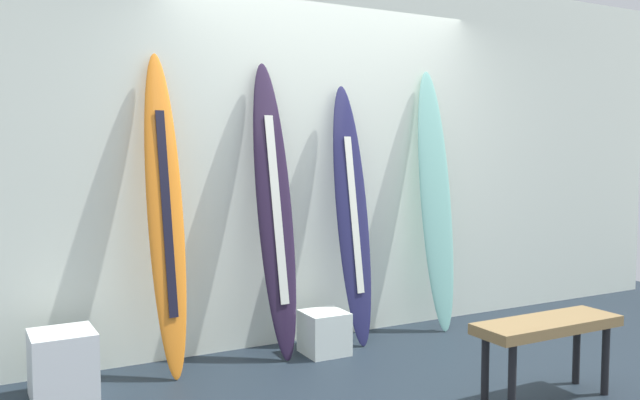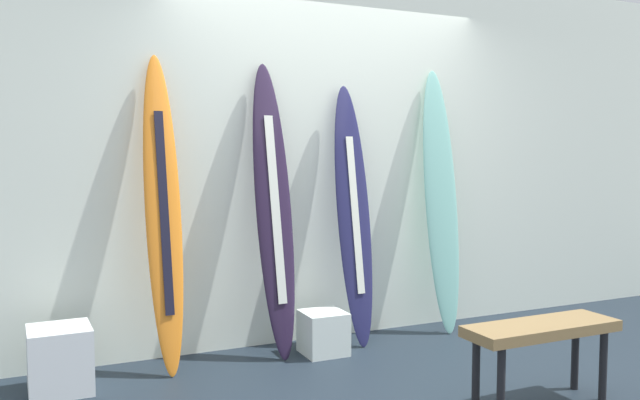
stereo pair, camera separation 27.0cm
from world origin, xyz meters
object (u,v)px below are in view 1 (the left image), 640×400
(surfboard_navy, at_px, (352,214))
(surfboard_charcoal, at_px, (275,209))
(surfboard_seafoam, at_px, (436,202))
(display_block_center, at_px, (324,333))
(bench, at_px, (547,331))
(display_block_left, at_px, (63,365))
(surfboard_sunset, at_px, (165,213))

(surfboard_navy, bearing_deg, surfboard_charcoal, -178.96)
(surfboard_seafoam, height_order, display_block_center, surfboard_seafoam)
(surfboard_navy, distance_m, display_block_center, 0.87)
(display_block_center, height_order, bench, bench)
(bench, bearing_deg, display_block_left, 151.39)
(surfboard_sunset, xyz_separation_m, display_block_left, (-0.64, -0.15, -0.83))
(surfboard_navy, height_order, display_block_center, surfboard_navy)
(surfboard_sunset, distance_m, display_block_center, 1.38)
(surfboard_seafoam, xyz_separation_m, display_block_center, (-1.10, -0.18, -0.86))
(surfboard_sunset, height_order, bench, surfboard_sunset)
(surfboard_sunset, distance_m, surfboard_navy, 1.38)
(display_block_center, relative_size, bench, 0.33)
(surfboard_sunset, relative_size, display_block_left, 5.32)
(bench, bearing_deg, surfboard_seafoam, 75.64)
(surfboard_charcoal, relative_size, display_block_left, 5.28)
(display_block_center, bearing_deg, surfboard_navy, 25.59)
(surfboard_sunset, xyz_separation_m, display_block_center, (1.06, -0.13, -0.87))
(display_block_left, bearing_deg, surfboard_sunset, 12.87)
(surfboard_navy, xyz_separation_m, surfboard_seafoam, (0.79, 0.03, 0.06))
(surfboard_seafoam, xyz_separation_m, display_block_left, (-2.81, -0.19, -0.82))
(surfboard_charcoal, height_order, bench, surfboard_charcoal)
(surfboard_charcoal, xyz_separation_m, bench, (1.02, -1.47, -0.62))
(surfboard_navy, height_order, bench, surfboard_navy)
(surfboard_navy, height_order, display_block_left, surfboard_navy)
(surfboard_sunset, height_order, display_block_left, surfboard_sunset)
(display_block_center, bearing_deg, display_block_left, -179.53)
(surfboard_seafoam, bearing_deg, surfboard_navy, -177.86)
(surfboard_navy, bearing_deg, display_block_left, -175.37)
(surfboard_seafoam, height_order, bench, surfboard_seafoam)
(display_block_left, xyz_separation_m, display_block_center, (1.71, 0.01, -0.04))
(surfboard_sunset, distance_m, surfboard_seafoam, 2.16)
(surfboard_seafoam, bearing_deg, bench, -104.36)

